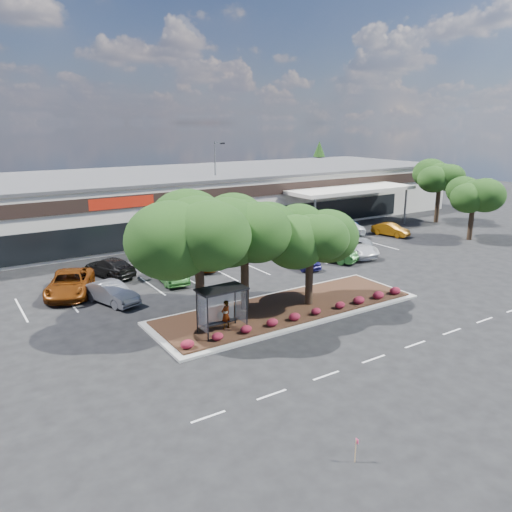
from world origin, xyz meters
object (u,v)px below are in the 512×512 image
car_1 (112,293)px  light_pole (217,192)px  car_0 (70,283)px  survey_stake (356,447)px

car_1 → light_pole: bearing=24.6°
car_0 → car_1: car_0 is taller
car_1 → car_0: bearing=100.7°
survey_stake → car_0: size_ratio=0.16×
car_0 → survey_stake: bearing=-57.8°
survey_stake → car_1: 21.05m
light_pole → car_1: size_ratio=2.25×
survey_stake → car_1: (-2.23, 20.93, 0.12)m
light_pole → car_0: (-19.02, -13.12, -3.53)m
light_pole → survey_stake: (-14.88, -37.38, -3.76)m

